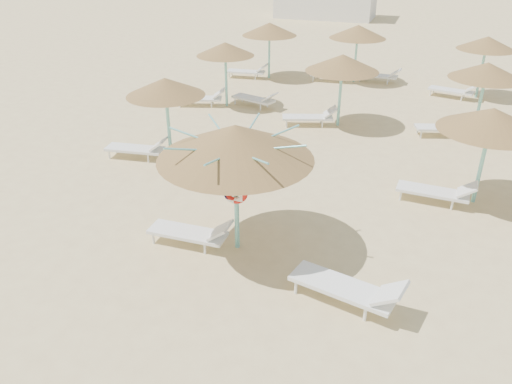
% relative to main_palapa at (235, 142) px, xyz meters
% --- Properties ---
extents(ground, '(120.00, 120.00, 0.00)m').
position_rel_main_palapa_xyz_m(ground, '(0.44, -0.22, -2.66)').
color(ground, '#DAC185').
rests_on(ground, ground).
extents(main_palapa, '(3.41, 3.41, 3.06)m').
position_rel_main_palapa_xyz_m(main_palapa, '(0.00, 0.00, 0.00)').
color(main_palapa, '#73C7C1').
rests_on(main_palapa, ground).
extents(lounger_main_a, '(2.03, 0.64, 0.73)m').
position_rel_main_palapa_xyz_m(lounger_main_a, '(-1.02, -0.27, -2.31)').
color(lounger_main_a, white).
rests_on(lounger_main_a, ground).
extents(lounger_main_b, '(2.37, 1.18, 0.83)m').
position_rel_main_palapa_xyz_m(lounger_main_b, '(2.84, -1.16, -2.27)').
color(lounger_main_b, white).
rests_on(lounger_main_b, ground).
extents(palapa_field, '(19.58, 13.85, 2.71)m').
position_rel_main_palapa_xyz_m(palapa_field, '(2.92, 9.57, -0.36)').
color(palapa_field, '#73C7C1').
rests_on(palapa_field, ground).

